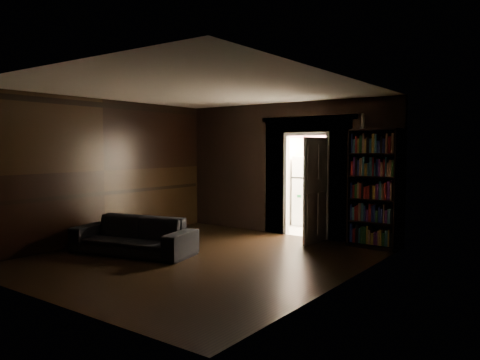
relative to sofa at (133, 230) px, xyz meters
The scene contains 9 objects.
ground 1.34m from the sofa, 18.33° to the left, with size 5.50×5.50×0.00m, color black.
room_walls 2.28m from the sofa, 50.85° to the left, with size 5.02×5.61×2.84m.
kitchen_alcove 4.67m from the sofa, 68.21° to the left, with size 2.20×1.80×2.60m.
sofa is the anchor object (origin of this frame).
bookshelf 4.41m from the sofa, 42.61° to the left, with size 0.90×0.32×2.20m, color black.
refrigerator 4.67m from the sofa, 75.63° to the left, with size 0.74×0.68×1.65m, color white.
door 3.51m from the sofa, 51.48° to the left, with size 0.85×0.05×2.05m, color white.
figurine 4.64m from the sofa, 45.47° to the left, with size 0.10×0.10×0.29m, color silver.
bottles 4.84m from the sofa, 75.11° to the left, with size 0.64×0.08×0.26m, color black.
Camera 1 is at (5.08, -5.82, 1.86)m, focal length 35.00 mm.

